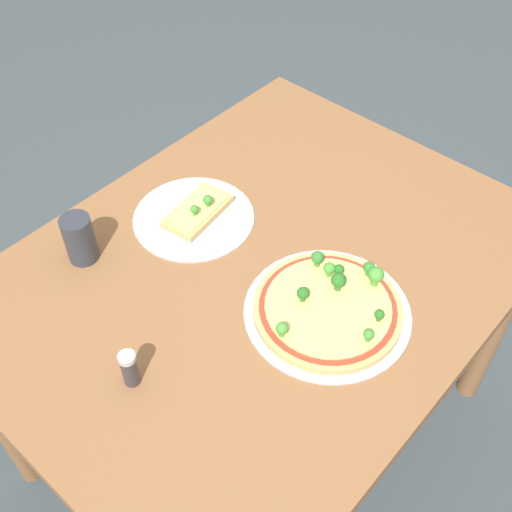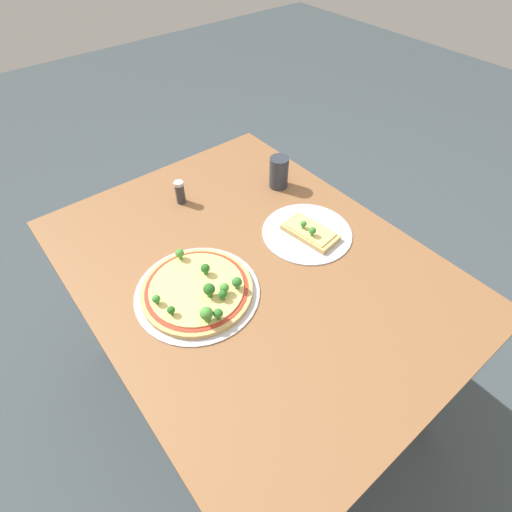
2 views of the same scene
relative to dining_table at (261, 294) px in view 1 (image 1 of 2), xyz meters
The scene contains 6 objects.
ground_plane 0.63m from the dining_table, ahead, with size 8.00×8.00×0.00m, color #3D474C.
dining_table is the anchor object (origin of this frame).
pizza_tray_whole 0.21m from the dining_table, 89.18° to the left, with size 0.33×0.33×0.07m.
pizza_tray_slice 0.23m from the dining_table, 93.51° to the right, with size 0.28×0.28×0.05m.
drinking_cup 0.41m from the dining_table, 52.36° to the right, with size 0.06×0.06×0.11m, color #2D333D.
condiment_shaker 0.39m from the dining_table, ahead, with size 0.03×0.03×0.08m.
Camera 1 is at (0.68, 0.59, 1.73)m, focal length 45.00 mm.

